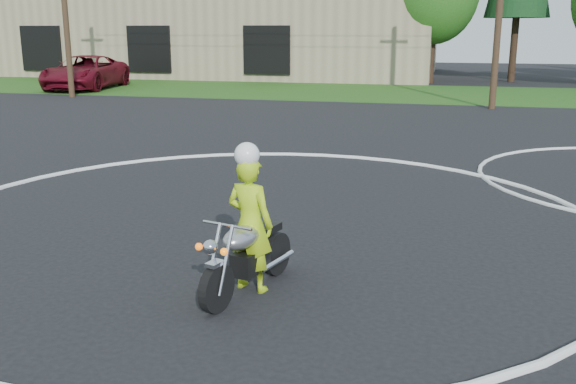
# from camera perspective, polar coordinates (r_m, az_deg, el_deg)

# --- Properties ---
(ground) EXTENTS (120.00, 120.00, 0.00)m
(ground) POSITION_cam_1_polar(r_m,az_deg,el_deg) (8.81, -8.27, -7.85)
(ground) COLOR black
(ground) RESTS_ON ground
(grass_strip) EXTENTS (120.00, 10.00, 0.02)m
(grass_strip) POSITION_cam_1_polar(r_m,az_deg,el_deg) (34.83, 8.77, 8.73)
(grass_strip) COLOR #1E4714
(grass_strip) RESTS_ON ground
(course_markings) EXTENTS (19.05, 19.05, 0.12)m
(course_markings) POSITION_cam_1_polar(r_m,az_deg,el_deg) (12.37, 8.84, -1.30)
(course_markings) COLOR silver
(course_markings) RESTS_ON ground
(primary_motorcycle) EXTENTS (0.88, 1.95, 1.05)m
(primary_motorcycle) POSITION_cam_1_polar(r_m,az_deg,el_deg) (8.19, -3.69, -5.64)
(primary_motorcycle) COLOR black
(primary_motorcycle) RESTS_ON ground
(rider_primary_grp) EXTENTS (0.73, 0.58, 1.95)m
(rider_primary_grp) POSITION_cam_1_polar(r_m,az_deg,el_deg) (8.18, -3.41, -2.49)
(rider_primary_grp) COLOR #ADD716
(rider_primary_grp) RESTS_ON ground
(pickup_grp) EXTENTS (3.92, 6.99, 1.85)m
(pickup_grp) POSITION_cam_1_polar(r_m,az_deg,el_deg) (38.30, -17.57, 10.10)
(pickup_grp) COLOR maroon
(pickup_grp) RESTS_ON ground
(warehouse) EXTENTS (41.00, 17.00, 8.30)m
(warehouse) POSITION_cam_1_polar(r_m,az_deg,el_deg) (52.03, -10.42, 15.04)
(warehouse) COLOR tan
(warehouse) RESTS_ON ground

